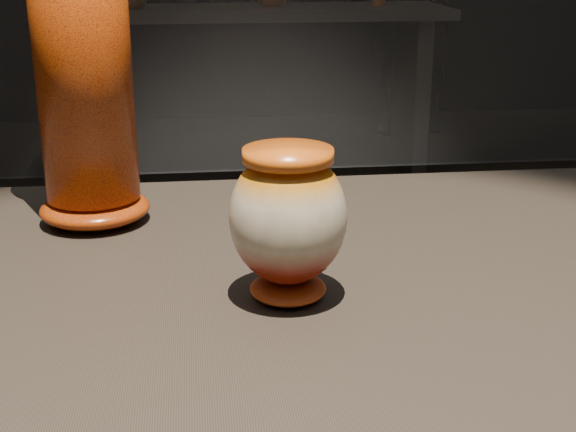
# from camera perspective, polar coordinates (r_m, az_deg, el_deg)

# --- Properties ---
(main_vase) EXTENTS (0.12, 0.12, 0.15)m
(main_vase) POSITION_cam_1_polar(r_m,az_deg,el_deg) (0.77, -0.00, -0.19)
(main_vase) COLOR maroon
(main_vase) RESTS_ON display_plinth
(tall_vase) EXTENTS (0.15, 0.15, 0.43)m
(tall_vase) POSITION_cam_1_polar(r_m,az_deg,el_deg) (0.99, -14.41, 11.09)
(tall_vase) COLOR #C0470C
(tall_vase) RESTS_ON display_plinth
(back_shelf) EXTENTS (2.00, 0.60, 0.90)m
(back_shelf) POSITION_cam_1_polar(r_m,az_deg,el_deg) (4.24, -2.57, 11.06)
(back_shelf) COLOR black
(back_shelf) RESTS_ON ground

